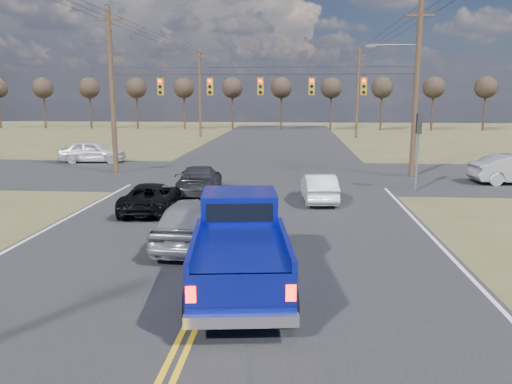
# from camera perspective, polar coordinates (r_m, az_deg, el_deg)

# --- Properties ---
(ground) EXTENTS (160.00, 160.00, 0.00)m
(ground) POSITION_cam_1_polar(r_m,az_deg,el_deg) (13.02, -5.23, -10.55)
(ground) COLOR brown
(ground) RESTS_ON ground
(road_main) EXTENTS (14.00, 120.00, 0.02)m
(road_main) POSITION_cam_1_polar(r_m,az_deg,el_deg) (22.54, -0.94, -1.25)
(road_main) COLOR #28282B
(road_main) RESTS_ON ground
(road_cross) EXTENTS (120.00, 12.00, 0.02)m
(road_cross) POSITION_cam_1_polar(r_m,az_deg,el_deg) (30.38, 0.50, 1.92)
(road_cross) COLOR #28282B
(road_cross) RESTS_ON ground
(signal_gantry) EXTENTS (19.60, 4.83, 10.00)m
(signal_gantry) POSITION_cam_1_polar(r_m,az_deg,el_deg) (29.76, 1.47, 11.52)
(signal_gantry) COLOR #473323
(signal_gantry) RESTS_ON ground
(utility_poles) EXTENTS (19.60, 58.32, 10.00)m
(utility_poles) POSITION_cam_1_polar(r_m,az_deg,el_deg) (29.01, 0.37, 11.86)
(utility_poles) COLOR #473323
(utility_poles) RESTS_ON ground
(treeline) EXTENTS (87.00, 117.80, 7.40)m
(treeline) POSITION_cam_1_polar(r_m,az_deg,el_deg) (38.96, 1.47, 12.32)
(treeline) COLOR #33261C
(treeline) RESTS_ON ground
(pickup_truck) EXTENTS (2.90, 6.12, 2.22)m
(pickup_truck) POSITION_cam_1_polar(r_m,az_deg,el_deg) (12.46, -1.85, -6.26)
(pickup_truck) COLOR black
(pickup_truck) RESTS_ON ground
(silver_suv) EXTENTS (2.19, 4.84, 1.61)m
(silver_suv) POSITION_cam_1_polar(r_m,az_deg,el_deg) (16.13, -6.97, -3.32)
(silver_suv) COLOR gray
(silver_suv) RESTS_ON ground
(black_suv) EXTENTS (2.37, 4.52, 1.21)m
(black_suv) POSITION_cam_1_polar(r_m,az_deg,el_deg) (21.22, -11.90, -0.58)
(black_suv) COLOR black
(black_suv) RESTS_ON ground
(white_car_queue) EXTENTS (1.63, 4.01, 1.29)m
(white_car_queue) POSITION_cam_1_polar(r_m,az_deg,el_deg) (22.89, 7.20, 0.50)
(white_car_queue) COLOR white
(white_car_queue) RESTS_ON ground
(dgrey_car_queue) EXTENTS (2.33, 4.94, 1.39)m
(dgrey_car_queue) POSITION_cam_1_polar(r_m,az_deg,el_deg) (24.80, -6.46, 1.44)
(dgrey_car_queue) COLOR #2D2E32
(dgrey_car_queue) RESTS_ON ground
(cross_car_west) EXTENTS (2.28, 4.79, 1.58)m
(cross_car_west) POSITION_cam_1_polar(r_m,az_deg,el_deg) (38.08, -18.13, 4.41)
(cross_car_west) COLOR silver
(cross_car_west) RESTS_ON ground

